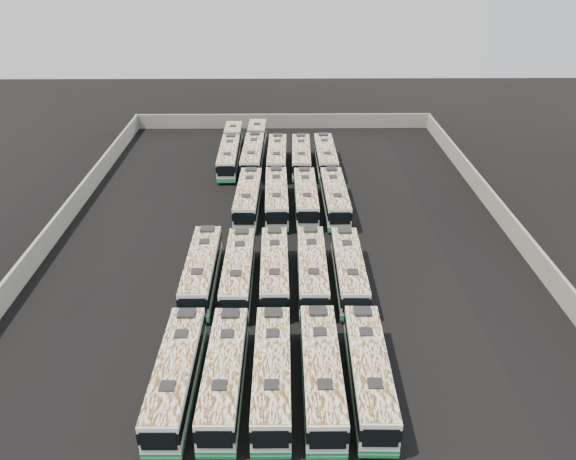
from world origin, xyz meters
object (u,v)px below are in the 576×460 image
object	(u,v)px
bus_front_far_right	(369,373)
bus_midfront_left	(239,272)
bus_front_center	(272,374)
bus_midback_right	(306,197)
bus_back_far_left	(230,149)
bus_midback_far_right	(335,197)
bus_midfront_right	(312,270)
bus_midfront_far_right	(349,270)
bus_midback_left	(248,198)
bus_midfront_far_left	(202,270)
bus_back_left	(254,148)
bus_midfront_center	(275,270)
bus_midback_center	(277,197)
bus_back_right	(301,157)
bus_back_far_right	(326,157)
bus_front_left	(225,374)
bus_back_center	(277,157)
bus_front_right	(321,373)
bus_front_far_left	(177,375)

from	to	relation	value
bus_front_far_right	bus_midfront_left	xyz separation A→B (m)	(-9.18, 12.34, -0.04)
bus_front_center	bus_midback_right	bearing A→B (deg)	83.48
bus_back_far_left	bus_midback_far_right	bearing A→B (deg)	-51.79
bus_midfront_right	bus_midfront_far_right	xyz separation A→B (m)	(3.08, -0.07, -0.03)
bus_midback_right	bus_midback_left	bearing A→B (deg)	-178.21
bus_midfront_far_left	bus_midfront_far_right	xyz separation A→B (m)	(12.32, -0.12, -0.05)
bus_front_center	bus_midfront_far_left	bearing A→B (deg)	115.87
bus_midfront_far_left	bus_back_left	bearing A→B (deg)	83.92
bus_midfront_center	bus_midfront_far_right	size ratio (longest dim) A/B	1.00
bus_midback_center	bus_midfront_far_right	bearing A→B (deg)	-68.07
bus_back_far_left	bus_back_right	distance (m)	9.61
bus_front_center	bus_back_far_right	size ratio (longest dim) A/B	1.00
bus_midfront_far_left	bus_back_left	distance (m)	30.31
bus_front_left	bus_midback_center	bearing A→B (deg)	84.16
bus_back_center	bus_front_right	bearing A→B (deg)	-84.47
bus_back_far_right	bus_front_far_left	bearing A→B (deg)	-107.58
bus_front_far_left	bus_midback_right	size ratio (longest dim) A/B	1.03
bus_midfront_right	bus_back_far_left	bearing A→B (deg)	107.89
bus_front_left	bus_back_right	distance (m)	40.08
bus_front_far_right	bus_midfront_right	size ratio (longest dim) A/B	1.01
bus_front_left	bus_back_far_left	size ratio (longest dim) A/B	0.66
bus_midfront_right	bus_midback_far_right	bearing A→B (deg)	78.55
bus_front_far_right	bus_midback_right	size ratio (longest dim) A/B	1.03
bus_midback_center	bus_midfront_right	bearing A→B (deg)	-78.91
bus_front_right	bus_back_right	distance (m)	39.61
bus_midback_center	bus_back_far_left	size ratio (longest dim) A/B	0.66
bus_midback_right	bus_back_right	size ratio (longest dim) A/B	1.00
bus_midfront_far_right	bus_back_left	bearing A→B (deg)	107.59
bus_midback_center	bus_back_far_right	xyz separation A→B (m)	(6.11, 12.36, -0.01)
bus_front_right	bus_back_left	xyz separation A→B (m)	(-6.11, 42.77, -0.00)
bus_midfront_far_right	bus_back_right	xyz separation A→B (m)	(-3.14, 27.11, 0.00)
bus_midback_right	bus_back_left	distance (m)	16.64
bus_midback_left	bus_back_far_right	world-z (taller)	bus_midback_left
bus_front_right	bus_midfront_far_left	size ratio (longest dim) A/B	1.01
bus_midfront_right	bus_back_far_right	bearing A→B (deg)	84.37
bus_front_center	bus_front_far_right	bearing A→B (deg)	0.63
bus_midback_far_right	bus_front_left	bearing A→B (deg)	-109.49
bus_midfront_center	bus_front_far_left	bearing A→B (deg)	-116.38
bus_front_far_right	bus_back_left	distance (m)	43.69
bus_back_far_left	bus_front_far_left	bearing A→B (deg)	-90.64
bus_front_left	bus_front_right	bearing A→B (deg)	0.65
bus_midback_left	bus_midback_far_right	size ratio (longest dim) A/B	1.00
bus_midfront_center	bus_back_left	bearing A→B (deg)	95.07
bus_midfront_left	bus_midfront_far_right	size ratio (longest dim) A/B	1.00
bus_midfront_right	bus_back_far_left	distance (m)	31.31
bus_midfront_far_left	bus_midback_center	bearing A→B (deg)	67.00
bus_front_center	bus_midfront_right	world-z (taller)	bus_front_center
bus_front_far_right	bus_back_left	xyz separation A→B (m)	(-9.15, 42.72, 0.02)
bus_front_center	bus_back_center	world-z (taller)	bus_front_center
bus_back_right	bus_midfront_left	bearing A→B (deg)	-101.31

